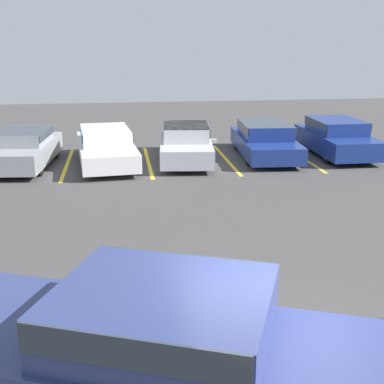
{
  "coord_description": "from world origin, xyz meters",
  "views": [
    {
      "loc": [
        -1.98,
        -5.58,
        4.26
      ],
      "look_at": [
        -0.45,
        5.39,
        1.0
      ],
      "focal_mm": 50.0,
      "sensor_mm": 36.0,
      "label": 1
    }
  ],
  "objects_px": {
    "pickup_truck": "(193,367)",
    "parked_sedan_a": "(24,147)",
    "parked_sedan_d": "(265,139)",
    "parked_sedan_b": "(106,145)",
    "wheel_stop_curb": "(195,141)",
    "parked_sedan_e": "(336,136)",
    "parked_sedan_c": "(186,142)"
  },
  "relations": [
    {
      "from": "parked_sedan_c",
      "to": "wheel_stop_curb",
      "type": "xyz_separation_m",
      "value": [
        0.76,
        3.12,
        -0.6
      ]
    },
    {
      "from": "parked_sedan_a",
      "to": "parked_sedan_c",
      "type": "relative_size",
      "value": 0.96
    },
    {
      "from": "parked_sedan_d",
      "to": "wheel_stop_curb",
      "type": "bearing_deg",
      "value": -139.62
    },
    {
      "from": "pickup_truck",
      "to": "parked_sedan_c",
      "type": "height_order",
      "value": "pickup_truck"
    },
    {
      "from": "parked_sedan_d",
      "to": "parked_sedan_e",
      "type": "bearing_deg",
      "value": 92.08
    },
    {
      "from": "parked_sedan_c",
      "to": "parked_sedan_e",
      "type": "relative_size",
      "value": 1.05
    },
    {
      "from": "parked_sedan_d",
      "to": "parked_sedan_e",
      "type": "distance_m",
      "value": 2.68
    },
    {
      "from": "parked_sedan_d",
      "to": "parked_sedan_c",
      "type": "bearing_deg",
      "value": -81.54
    },
    {
      "from": "parked_sedan_c",
      "to": "parked_sedan_d",
      "type": "distance_m",
      "value": 2.93
    },
    {
      "from": "pickup_truck",
      "to": "parked_sedan_a",
      "type": "relative_size",
      "value": 1.49
    },
    {
      "from": "parked_sedan_a",
      "to": "parked_sedan_e",
      "type": "bearing_deg",
      "value": 97.34
    },
    {
      "from": "pickup_truck",
      "to": "parked_sedan_b",
      "type": "distance_m",
      "value": 13.31
    },
    {
      "from": "parked_sedan_c",
      "to": "wheel_stop_curb",
      "type": "bearing_deg",
      "value": 172.24
    },
    {
      "from": "parked_sedan_b",
      "to": "parked_sedan_a",
      "type": "bearing_deg",
      "value": -95.49
    },
    {
      "from": "parked_sedan_e",
      "to": "wheel_stop_curb",
      "type": "distance_m",
      "value": 5.69
    },
    {
      "from": "parked_sedan_c",
      "to": "parked_sedan_e",
      "type": "xyz_separation_m",
      "value": [
        5.6,
        0.19,
        0.03
      ]
    },
    {
      "from": "parked_sedan_b",
      "to": "parked_sedan_c",
      "type": "height_order",
      "value": "parked_sedan_c"
    },
    {
      "from": "parked_sedan_b",
      "to": "parked_sedan_d",
      "type": "xyz_separation_m",
      "value": [
        5.69,
        0.38,
        -0.0
      ]
    },
    {
      "from": "parked_sedan_a",
      "to": "parked_sedan_e",
      "type": "distance_m",
      "value": 11.07
    },
    {
      "from": "pickup_truck",
      "to": "parked_sedan_e",
      "type": "xyz_separation_m",
      "value": [
        7.23,
        13.58,
        -0.18
      ]
    },
    {
      "from": "pickup_truck",
      "to": "wheel_stop_curb",
      "type": "height_order",
      "value": "pickup_truck"
    },
    {
      "from": "parked_sedan_b",
      "to": "parked_sedan_c",
      "type": "distance_m",
      "value": 2.77
    },
    {
      "from": "parked_sedan_c",
      "to": "parked_sedan_d",
      "type": "bearing_deg",
      "value": 100.96
    },
    {
      "from": "parked_sedan_d",
      "to": "parked_sedan_a",
      "type": "bearing_deg",
      "value": -83.92
    },
    {
      "from": "wheel_stop_curb",
      "to": "parked_sedan_d",
      "type": "bearing_deg",
      "value": -53.1
    },
    {
      "from": "pickup_truck",
      "to": "parked_sedan_b",
      "type": "bearing_deg",
      "value": 117.39
    },
    {
      "from": "parked_sedan_b",
      "to": "parked_sedan_c",
      "type": "bearing_deg",
      "value": 87.2
    },
    {
      "from": "pickup_truck",
      "to": "parked_sedan_a",
      "type": "bearing_deg",
      "value": 128.65
    },
    {
      "from": "pickup_truck",
      "to": "parked_sedan_d",
      "type": "relative_size",
      "value": 1.38
    },
    {
      "from": "parked_sedan_a",
      "to": "parked_sedan_b",
      "type": "bearing_deg",
      "value": 95.67
    },
    {
      "from": "parked_sedan_a",
      "to": "parked_sedan_d",
      "type": "xyz_separation_m",
      "value": [
        8.39,
        0.38,
        0.0
      ]
    },
    {
      "from": "parked_sedan_d",
      "to": "parked_sedan_b",
      "type": "bearing_deg",
      "value": -82.67
    }
  ]
}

